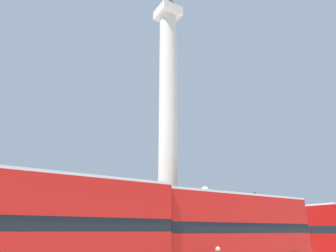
# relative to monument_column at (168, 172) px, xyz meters

# --- Properties ---
(monument_column) EXTENTS (5.64, 5.64, 23.62)m
(monument_column) POSITION_rel_monument_column_xyz_m (0.00, 0.00, 0.00)
(monument_column) COLOR beige
(monument_column) RESTS_ON ground_plane
(bus_a) EXTENTS (10.72, 2.83, 4.33)m
(bus_a) POSITION_rel_monument_column_xyz_m (0.97, -6.11, -4.21)
(bus_a) COLOR red
(bus_a) RESTS_ON ground_plane
(bus_c) EXTENTS (10.10, 3.04, 4.46)m
(bus_c) POSITION_rel_monument_column_xyz_m (-9.54, -6.49, -4.14)
(bus_c) COLOR red
(bus_c) RESTS_ON ground_plane
(equestrian_statue) EXTENTS (4.52, 3.85, 6.16)m
(equestrian_statue) POSITION_rel_monument_column_xyz_m (12.02, 2.21, -4.88)
(equestrian_statue) COLOR beige
(equestrian_statue) RESTS_ON ground_plane
(street_lamp) EXTENTS (0.48, 0.48, 5.06)m
(street_lamp) POSITION_rel_monument_column_xyz_m (0.45, -3.98, -3.45)
(street_lamp) COLOR black
(street_lamp) RESTS_ON ground_plane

